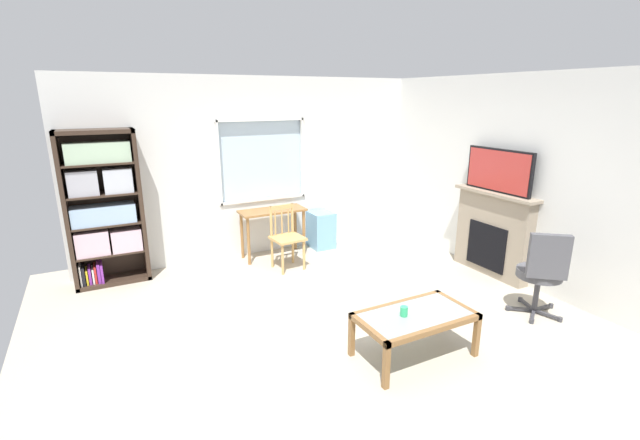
% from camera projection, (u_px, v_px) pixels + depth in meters
% --- Properties ---
extents(ground, '(6.24, 6.12, 0.02)m').
position_uv_depth(ground, '(338.00, 322.00, 4.76)').
color(ground, '#B2A893').
extents(wall_back_with_window, '(5.24, 0.15, 2.65)m').
position_uv_depth(wall_back_with_window, '(254.00, 168.00, 6.57)').
color(wall_back_with_window, silver).
rests_on(wall_back_with_window, ground).
extents(wall_right, '(0.12, 5.32, 2.65)m').
position_uv_depth(wall_right, '(521.00, 180.00, 5.58)').
color(wall_right, silver).
rests_on(wall_right, ground).
extents(bookshelf, '(0.90, 0.38, 1.98)m').
position_uv_depth(bookshelf, '(103.00, 206.00, 5.51)').
color(bookshelf, '#38281E').
rests_on(bookshelf, ground).
extents(desk_under_window, '(0.98, 0.41, 0.74)m').
position_uv_depth(desk_under_window, '(273.00, 218.00, 6.53)').
color(desk_under_window, olive).
rests_on(desk_under_window, ground).
extents(wooden_chair, '(0.45, 0.44, 0.90)m').
position_uv_depth(wooden_chair, '(286.00, 237.00, 6.13)').
color(wooden_chair, tan).
rests_on(wooden_chair, ground).
extents(plastic_drawer_unit, '(0.35, 0.40, 0.58)m').
position_uv_depth(plastic_drawer_unit, '(321.00, 230.00, 7.03)').
color(plastic_drawer_unit, '#72ADDB').
rests_on(plastic_drawer_unit, ground).
extents(fireplace, '(0.26, 1.23, 1.15)m').
position_uv_depth(fireplace, '(492.00, 233.00, 5.90)').
color(fireplace, gray).
rests_on(fireplace, ground).
extents(tv, '(0.06, 1.00, 0.56)m').
position_uv_depth(tv, '(499.00, 171.00, 5.66)').
color(tv, black).
rests_on(tv, fireplace).
extents(office_chair, '(0.62, 0.61, 1.00)m').
position_uv_depth(office_chair, '(542.00, 270.00, 4.72)').
color(office_chair, '#4C4C51').
rests_on(office_chair, ground).
extents(coffee_table, '(1.08, 0.60, 0.44)m').
position_uv_depth(coffee_table, '(415.00, 320.00, 4.03)').
color(coffee_table, '#8C9E99').
rests_on(coffee_table, ground).
extents(sippy_cup, '(0.07, 0.07, 0.09)m').
position_uv_depth(sippy_cup, '(404.00, 311.00, 3.97)').
color(sippy_cup, '#33B770').
rests_on(sippy_cup, coffee_table).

